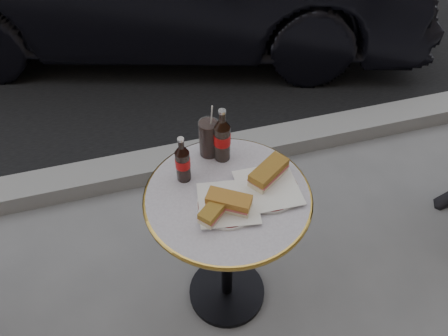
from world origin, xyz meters
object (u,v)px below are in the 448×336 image
object	(u,v)px
plate_left	(228,204)
cola_glass	(209,138)
plate_right	(268,189)
cola_bottle_right	(222,135)
cola_bottle_left	(182,159)
bistro_table	(227,250)

from	to	relation	value
plate_left	cola_glass	distance (m)	0.29
plate_left	plate_right	world-z (taller)	same
cola_bottle_right	cola_bottle_left	bearing A→B (deg)	-158.08
bistro_table	cola_bottle_left	distance (m)	0.50
bistro_table	plate_right	xyz separation A→B (m)	(0.15, -0.02, 0.37)
cola_glass	plate_right	bearing A→B (deg)	-57.95
bistro_table	cola_bottle_left	xyz separation A→B (m)	(-0.14, 0.12, 0.47)
plate_right	cola_bottle_right	size ratio (longest dim) A/B	0.98
cola_bottle_right	cola_glass	xyz separation A→B (m)	(-0.04, 0.04, -0.04)
bistro_table	cola_glass	world-z (taller)	cola_glass
bistro_table	plate_left	world-z (taller)	plate_left
plate_left	plate_right	bearing A→B (deg)	10.56
cola_bottle_right	plate_right	bearing A→B (deg)	-61.87
plate_right	cola_glass	world-z (taller)	cola_glass
plate_left	cola_bottle_right	world-z (taller)	cola_bottle_right
plate_right	cola_glass	bearing A→B (deg)	122.05
bistro_table	cola_glass	bearing A→B (deg)	92.51
bistro_table	cola_bottle_right	size ratio (longest dim) A/B	3.11
plate_left	plate_right	xyz separation A→B (m)	(0.16, 0.03, 0.00)
plate_right	cola_bottle_left	distance (m)	0.33
cola_bottle_right	cola_glass	distance (m)	0.07
cola_glass	plate_left	bearing A→B (deg)	-90.92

